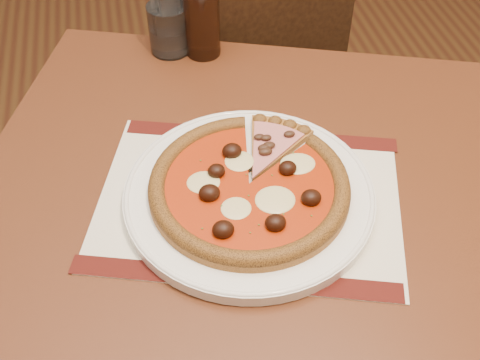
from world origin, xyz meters
name	(u,v)px	position (x,y,z in m)	size (l,w,h in m)	color
table	(243,249)	(0.88, -1.04, 0.65)	(1.03, 1.03, 0.75)	#612F17
chair_far	(240,89)	(0.99, -0.45, 0.50)	(0.49, 0.49, 0.87)	black
placemat	(249,200)	(0.89, -1.03, 0.75)	(0.42, 0.30, 0.00)	silver
plate	(249,195)	(0.89, -1.03, 0.76)	(0.35, 0.35, 0.02)	white
pizza	(249,186)	(0.89, -1.03, 0.78)	(0.28, 0.28, 0.04)	#A67128
ham_slice	(279,144)	(0.95, -0.95, 0.78)	(0.11, 0.14, 0.02)	#A67128
water_glass	(169,28)	(0.83, -0.64, 0.79)	(0.07, 0.07, 0.09)	white
bottle	(202,12)	(0.89, -0.66, 0.83)	(0.06, 0.06, 0.21)	black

